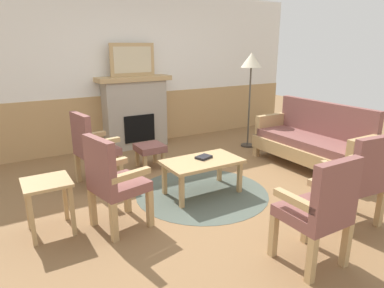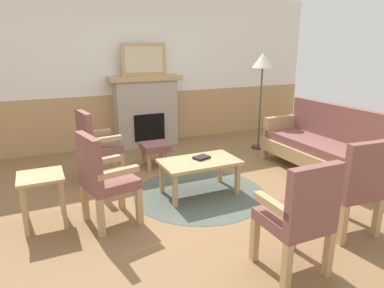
{
  "view_description": "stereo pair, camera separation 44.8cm",
  "coord_description": "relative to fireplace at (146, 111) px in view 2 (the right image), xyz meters",
  "views": [
    {
      "loc": [
        -2.21,
        -3.34,
        1.82
      ],
      "look_at": [
        0.0,
        0.35,
        0.55
      ],
      "focal_mm": 31.79,
      "sensor_mm": 36.0,
      "label": 1
    },
    {
      "loc": [
        -1.81,
        -3.55,
        1.82
      ],
      "look_at": [
        0.0,
        0.35,
        0.55
      ],
      "focal_mm": 31.79,
      "sensor_mm": 36.0,
      "label": 2
    }
  ],
  "objects": [
    {
      "name": "couch",
      "position": [
        1.87,
        -2.4,
        -0.26
      ],
      "size": [
        0.7,
        1.8,
        0.98
      ],
      "color": "tan",
      "rests_on": "ground_plane"
    },
    {
      "name": "armchair_front_left",
      "position": [
        0.87,
        -3.82,
        -0.11
      ],
      "size": [
        0.52,
        0.52,
        0.98
      ],
      "color": "tan",
      "rests_on": "ground_plane"
    },
    {
      "name": "armchair_front_center",
      "position": [
        -0.03,
        -4.08,
        -0.11
      ],
      "size": [
        0.48,
        0.48,
        0.98
      ],
      "color": "tan",
      "rests_on": "ground_plane"
    },
    {
      "name": "floor_lamp_by_couch",
      "position": [
        1.78,
        -1.03,
        0.8
      ],
      "size": [
        0.36,
        0.36,
        1.68
      ],
      "color": "#332D28",
      "rests_on": "ground_plane"
    },
    {
      "name": "armchair_near_fireplace",
      "position": [
        -1.15,
        -1.35,
        -0.11
      ],
      "size": [
        0.55,
        0.55,
        0.98
      ],
      "color": "tan",
      "rests_on": "ground_plane"
    },
    {
      "name": "wall_back",
      "position": [
        0.0,
        0.25,
        0.66
      ],
      "size": [
        7.2,
        0.14,
        2.7
      ],
      "color": "white",
      "rests_on": "ground_plane"
    },
    {
      "name": "ground_plane",
      "position": [
        0.0,
        -2.35,
        -0.65
      ],
      "size": [
        14.0,
        14.0,
        0.0
      ],
      "primitive_type": "plane",
      "color": "olive"
    },
    {
      "name": "book_on_table",
      "position": [
        -0.01,
        -2.3,
        -0.2
      ],
      "size": [
        0.23,
        0.19,
        0.03
      ],
      "primitive_type": "cube",
      "rotation": [
        0.0,
        0.0,
        0.32
      ],
      "color": "black",
      "rests_on": "coffee_table"
    },
    {
      "name": "side_table",
      "position": [
        -1.86,
        -2.36,
        -0.22
      ],
      "size": [
        0.44,
        0.44,
        0.55
      ],
      "color": "tan",
      "rests_on": "ground_plane"
    },
    {
      "name": "footstool",
      "position": [
        -0.23,
        -1.14,
        -0.37
      ],
      "size": [
        0.4,
        0.4,
        0.36
      ],
      "color": "tan",
      "rests_on": "ground_plane"
    },
    {
      "name": "coffee_table",
      "position": [
        -0.06,
        -2.35,
        -0.27
      ],
      "size": [
        0.96,
        0.56,
        0.44
      ],
      "color": "tan",
      "rests_on": "ground_plane"
    },
    {
      "name": "armchair_by_window_left",
      "position": [
        -1.28,
        -2.62,
        -0.11
      ],
      "size": [
        0.57,
        0.57,
        0.98
      ],
      "color": "tan",
      "rests_on": "ground_plane"
    },
    {
      "name": "framed_picture",
      "position": [
        0.0,
        0.0,
        0.91
      ],
      "size": [
        0.8,
        0.04,
        0.56
      ],
      "color": "tan",
      "rests_on": "fireplace"
    },
    {
      "name": "fireplace",
      "position": [
        0.0,
        0.0,
        0.0
      ],
      "size": [
        1.3,
        0.44,
        1.28
      ],
      "color": "#A39989",
      "rests_on": "ground_plane"
    },
    {
      "name": "round_rug",
      "position": [
        -0.06,
        -2.35,
        -0.65
      ],
      "size": [
        1.67,
        1.67,
        0.01
      ],
      "primitive_type": "cylinder",
      "color": "#4C564C",
      "rests_on": "ground_plane"
    }
  ]
}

